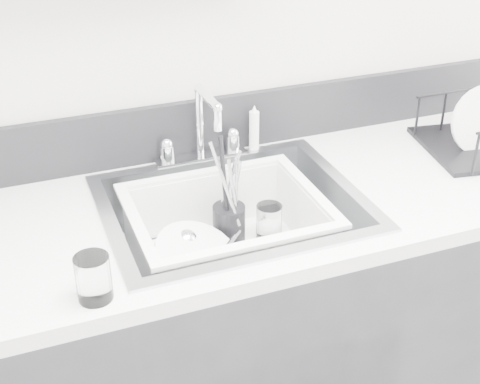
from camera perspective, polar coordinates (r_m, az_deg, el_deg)
name	(u,v)px	position (r m, az deg, el deg)	size (l,w,h in m)	color
counter_run	(234,343)	(1.93, -0.55, -12.78)	(3.20, 0.62, 0.92)	#252528
backsplash	(195,128)	(1.87, -3.85, 5.50)	(3.20, 0.02, 0.16)	black
sink	(233,234)	(1.70, -0.61, -3.59)	(0.64, 0.52, 0.20)	silver
faucet	(201,142)	(1.83, -3.33, 4.31)	(0.26, 0.18, 0.23)	silver
side_sprayer	(254,128)	(1.89, 1.21, 5.46)	(0.03, 0.03, 0.14)	white
wash_tub	(227,234)	(1.68, -1.12, -3.59)	(0.48, 0.39, 0.19)	white
plate_stack	(201,263)	(1.66, -3.39, -6.05)	(0.26, 0.25, 0.10)	white
utensil_cup	(229,222)	(1.75, -0.96, -2.54)	(0.09, 0.09, 0.29)	black
ladle	(211,252)	(1.68, -2.51, -5.17)	(0.26, 0.09, 0.08)	silver
tumbler_in_tub	(269,222)	(1.78, 2.49, -2.58)	(0.07, 0.07, 0.10)	white
tumbler_counter	(93,278)	(1.35, -12.39, -7.19)	(0.07, 0.07, 0.10)	white
bowl_small	(279,259)	(1.70, 3.35, -5.75)	(0.10, 0.10, 0.03)	white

